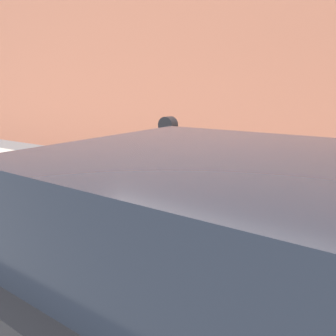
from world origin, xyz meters
name	(u,v)px	position (x,y,z in m)	size (l,w,h in m)	color
ground_plane	(139,326)	(0.00, 0.00, 0.00)	(60.00, 60.00, 0.00)	slate
sidewalk	(242,225)	(0.00, 2.20, 0.06)	(24.00, 2.80, 0.12)	#BCB7AD
building_facade	(306,55)	(0.00, 5.15, 2.42)	(24.00, 0.30, 4.85)	#935642
parking_meter	(168,163)	(-0.42, 1.06, 1.05)	(0.17, 0.15, 1.41)	#2D2D30
parked_car_beside_meter	(277,313)	(1.07, -0.26, 0.73)	(4.72, 1.96, 1.49)	black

